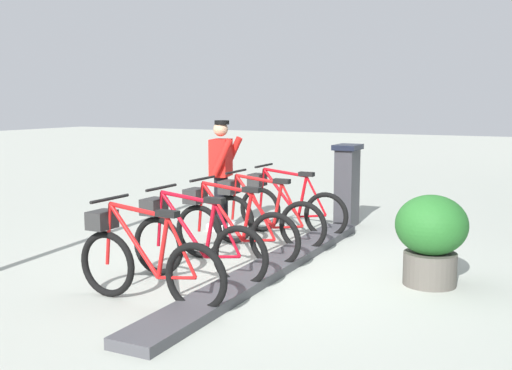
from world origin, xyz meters
TOP-DOWN VIEW (x-y plane):
  - ground_plane at (0.00, 0.00)m, footprint 60.00×60.00m
  - dock_rail_base at (0.00, 0.00)m, footprint 0.44×5.14m
  - payment_kiosk at (0.05, -2.97)m, footprint 0.36×0.52m
  - bike_docked_0 at (0.62, -1.97)m, footprint 1.72×0.54m
  - bike_docked_1 at (0.62, -1.10)m, footprint 1.72×0.54m
  - bike_docked_2 at (0.62, -0.24)m, footprint 1.72×0.54m
  - bike_docked_3 at (0.62, 0.63)m, footprint 1.72×0.54m
  - bike_docked_4 at (0.62, 1.50)m, footprint 1.72×0.54m
  - worker_near_rack at (1.66, -1.85)m, footprint 0.50×0.68m
  - planter_bush at (-1.73, -0.36)m, footprint 0.76×0.76m

SIDE VIEW (x-z plane):
  - ground_plane at x=0.00m, z-range 0.00..0.00m
  - dock_rail_base at x=0.00m, z-range 0.00..0.10m
  - bike_docked_0 at x=0.62m, z-range -0.08..0.94m
  - bike_docked_1 at x=0.62m, z-range -0.08..0.94m
  - bike_docked_2 at x=0.62m, z-range -0.08..0.94m
  - bike_docked_3 at x=0.62m, z-range -0.08..0.94m
  - bike_docked_4 at x=0.62m, z-range -0.08..0.94m
  - planter_bush at x=-1.73m, z-range 0.06..1.03m
  - payment_kiosk at x=0.05m, z-range 0.03..1.31m
  - worker_near_rack at x=1.66m, z-range 0.08..1.74m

